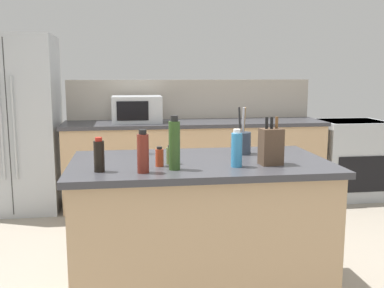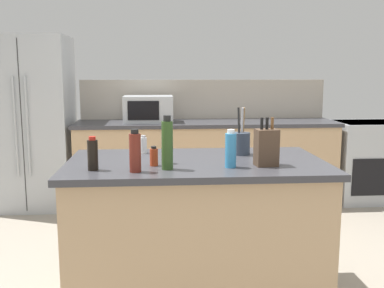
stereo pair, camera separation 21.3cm
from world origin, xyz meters
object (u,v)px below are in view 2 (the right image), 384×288
Objects in this scene: refrigerator at (32,123)px; utensil_crock at (241,143)px; salt_shaker at (143,145)px; olive_oil_bottle at (167,144)px; microwave at (148,109)px; vinegar_bottle at (135,152)px; knife_block at (266,147)px; range_oven at (366,161)px; dish_soap_bottle at (231,150)px; soy_sauce_bottle at (93,154)px; spice_jar_paprika at (154,157)px; spice_jar_oregano at (166,155)px.

refrigerator reaches higher than utensil_crock.
salt_shaker is 0.40× the size of olive_oil_bottle.
vinegar_bottle is (-0.02, -2.49, -0.03)m from microwave.
refrigerator is 7.72× the size of vinegar_bottle.
range_oven is at bearing 47.05° from knife_block.
knife_block is 0.60m from olive_oil_bottle.
dish_soap_bottle is at bearing -108.70° from utensil_crock.
microwave is at bearing 89.56° from vinegar_bottle.
range_oven is at bearing -0.00° from microwave.
knife_block is 1.02m from soy_sauce_bottle.
refrigerator is at bearing 179.23° from range_oven.
spice_jar_paprika is (-2.44, -2.33, 0.53)m from range_oven.
spice_jar_paprika is 0.60× the size of soy_sauce_bottle.
spice_jar_paprika is (1.36, -2.38, 0.06)m from refrigerator.
spice_jar_paprika is at bearing 127.09° from olive_oil_bottle.
knife_block is at bearing -31.97° from salt_shaker.
range_oven is 2.79m from utensil_crock.
range_oven is 3.33m from spice_jar_oregano.
vinegar_bottle is 0.56m from dish_soap_bottle.
utensil_crock is at bearing 40.11° from olive_oil_bottle.
spice_jar_oregano is at bearing 163.63° from knife_block.
soy_sauce_bottle is (-0.35, -0.10, 0.04)m from spice_jar_paprika.
range_oven is 7.95× the size of spice_jar_oregano.
range_oven is 3.17× the size of knife_block.
dish_soap_bottle is at bearing -53.62° from refrigerator.
dish_soap_bottle is at bearing 1.34° from soy_sauce_bottle.
microwave reaches higher than range_oven.
salt_shaker is at bearing -56.73° from refrigerator.
vinegar_bottle is at bearing -128.59° from spice_jar_oregano.
refrigerator is 5.85× the size of utensil_crock.
knife_block is at bearing 8.37° from vinegar_bottle.
microwave is 2.45m from soy_sauce_bottle.
microwave and knife_block have the same top height.
refrigerator is at bearing 121.76° from spice_jar_oregano.
vinegar_bottle is at bearing -14.27° from soy_sauce_bottle.
soy_sauce_bottle reaches higher than spice_jar_paprika.
refrigerator is 3.84m from range_oven.
dish_soap_bottle is (-1.99, -2.41, 0.58)m from range_oven.
dish_soap_bottle is at bearing 3.86° from olive_oil_bottle.
spice_jar_oregano is (0.15, -0.36, -0.00)m from salt_shaker.
olive_oil_bottle is at bearing -88.18° from spice_jar_oregano.
microwave is 4.54× the size of spice_jar_paprika.
salt_shaker is at bearing 141.80° from knife_block.
utensil_crock is at bearing 24.32° from soy_sauce_bottle.
microwave is 2.50m from knife_block.
spice_jar_oregano is 0.51× the size of dish_soap_bottle.
knife_block reaches higher than spice_jar_oregano.
vinegar_bottle is (-0.18, -0.22, 0.06)m from spice_jar_oregano.
olive_oil_bottle is (0.16, -2.44, 0.00)m from microwave.
spice_jar_paprika is 0.94× the size of salt_shaker.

